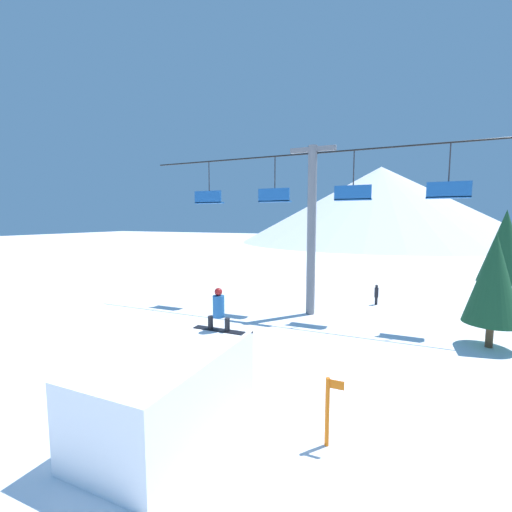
# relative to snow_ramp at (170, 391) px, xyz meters

# --- Properties ---
(ground_plane) EXTENTS (220.00, 220.00, 0.00)m
(ground_plane) POSITION_rel_snow_ramp_xyz_m (-0.57, -0.46, -0.98)
(ground_plane) COLOR white
(mountain_ridge) EXTENTS (62.76, 62.76, 17.00)m
(mountain_ridge) POSITION_rel_snow_ramp_xyz_m (-0.57, 77.17, 7.51)
(mountain_ridge) COLOR silver
(mountain_ridge) RESTS_ON ground_plane
(snow_ramp) EXTENTS (2.44, 4.44, 1.97)m
(snow_ramp) POSITION_rel_snow_ramp_xyz_m (0.00, 0.00, 0.00)
(snow_ramp) COLOR white
(snow_ramp) RESTS_ON ground_plane
(snowboarder) EXTENTS (1.56, 0.33, 1.24)m
(snowboarder) POSITION_rel_snow_ramp_xyz_m (0.31, 1.87, 1.58)
(snowboarder) COLOR black
(snowboarder) RESTS_ON snow_ramp
(chairlift) EXTENTS (19.71, 0.47, 8.95)m
(chairlift) POSITION_rel_snow_ramp_xyz_m (0.48, 11.46, 4.32)
(chairlift) COLOR slate
(chairlift) RESTS_ON ground_plane
(pine_tree_near) EXTENTS (2.08, 2.08, 4.62)m
(pine_tree_near) POSITION_rel_snow_ramp_xyz_m (8.35, 9.57, 1.81)
(pine_tree_near) COLOR #4C3823
(pine_tree_near) RESTS_ON ground_plane
(pine_tree_far) EXTENTS (2.94, 2.94, 5.77)m
(pine_tree_far) POSITION_rel_snow_ramp_xyz_m (11.01, 20.33, 2.41)
(pine_tree_far) COLOR #4C3823
(pine_tree_far) RESTS_ON ground_plane
(trail_marker) EXTENTS (0.41, 0.10, 1.60)m
(trail_marker) POSITION_rel_snow_ramp_xyz_m (3.65, 0.93, -0.13)
(trail_marker) COLOR orange
(trail_marker) RESTS_ON ground_plane
(distant_skier) EXTENTS (0.24, 0.24, 1.23)m
(distant_skier) POSITION_rel_snow_ramp_xyz_m (3.62, 15.06, -0.32)
(distant_skier) COLOR black
(distant_skier) RESTS_ON ground_plane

